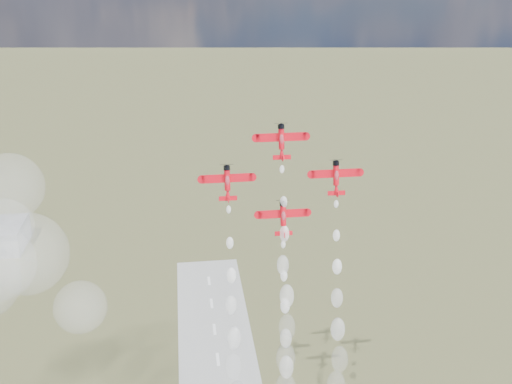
{
  "coord_description": "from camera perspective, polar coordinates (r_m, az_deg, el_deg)",
  "views": [
    {
      "loc": [
        -9.88,
        -120.32,
        145.07
      ],
      "look_at": [
        6.35,
        4.69,
        94.92
      ],
      "focal_mm": 42.0,
      "sensor_mm": 36.0,
      "label": 1
    }
  ],
  "objects": [
    {
      "name": "plane_right",
      "position": [
        138.06,
        7.64,
        1.43
      ],
      "size": [
        11.4,
        4.18,
        8.03
      ],
      "rotation": [
        1.34,
        0.0,
        0.0
      ],
      "color": "red",
      "rests_on": "ground"
    },
    {
      "name": "plane_lead",
      "position": [
        134.62,
        2.43,
        4.9
      ],
      "size": [
        11.4,
        4.18,
        8.03
      ],
      "rotation": [
        1.34,
        0.0,
        0.0
      ],
      "color": "red",
      "rests_on": "ground"
    },
    {
      "name": "plane_left",
      "position": [
        133.98,
        -2.75,
        0.97
      ],
      "size": [
        11.4,
        4.18,
        8.03
      ],
      "rotation": [
        1.34,
        0.0,
        0.0
      ],
      "color": "red",
      "rests_on": "ground"
    },
    {
      "name": "smoke_trail_lead",
      "position": [
        145.8,
        2.85,
        -14.51
      ],
      "size": [
        5.33,
        15.71,
        54.49
      ],
      "color": "white",
      "rests_on": "plane_lead"
    },
    {
      "name": "plane_slot",
      "position": [
        136.86,
        2.61,
        -2.42
      ],
      "size": [
        11.4,
        4.18,
        8.03
      ],
      "rotation": [
        1.34,
        0.0,
        0.0
      ],
      "color": "red",
      "rests_on": "ground"
    },
    {
      "name": "smoke_trail_right",
      "position": [
        151.76,
        7.73,
        -16.93
      ],
      "size": [
        5.49,
        15.41,
        53.77
      ],
      "color": "white",
      "rests_on": "plane_right"
    }
  ]
}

